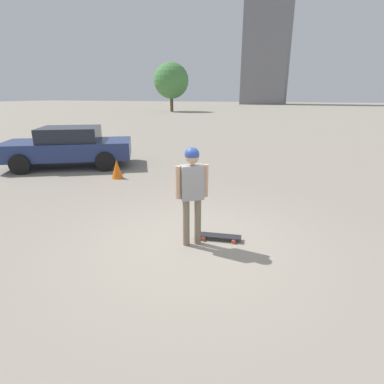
{
  "coord_description": "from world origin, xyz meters",
  "views": [
    {
      "loc": [
        1.58,
        -4.37,
        2.46
      ],
      "look_at": [
        0.0,
        0.0,
        0.95
      ],
      "focal_mm": 28.0,
      "sensor_mm": 36.0,
      "label": 1
    }
  ],
  "objects_px": {
    "skateboard": "(219,236)",
    "car_parked_near": "(69,146)",
    "person": "(192,185)",
    "traffic_cone": "(117,169)"
  },
  "relations": [
    {
      "from": "person",
      "to": "traffic_cone",
      "type": "xyz_separation_m",
      "value": [
        -3.64,
        3.26,
        -0.78
      ]
    },
    {
      "from": "skateboard",
      "to": "car_parked_near",
      "type": "distance_m",
      "value": 7.56
    },
    {
      "from": "skateboard",
      "to": "traffic_cone",
      "type": "distance_m",
      "value": 5.0
    },
    {
      "from": "car_parked_near",
      "to": "skateboard",
      "type": "bearing_deg",
      "value": 120.69
    },
    {
      "from": "person",
      "to": "traffic_cone",
      "type": "distance_m",
      "value": 4.95
    },
    {
      "from": "person",
      "to": "car_parked_near",
      "type": "bearing_deg",
      "value": 112.14
    },
    {
      "from": "skateboard",
      "to": "car_parked_near",
      "type": "xyz_separation_m",
      "value": [
        -6.52,
        3.77,
        0.66
      ]
    },
    {
      "from": "person",
      "to": "skateboard",
      "type": "relative_size",
      "value": 2.11
    },
    {
      "from": "person",
      "to": "traffic_cone",
      "type": "relative_size",
      "value": 2.93
    },
    {
      "from": "person",
      "to": "skateboard",
      "type": "xyz_separation_m",
      "value": [
        0.4,
        0.32,
        -1.0
      ]
    }
  ]
}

